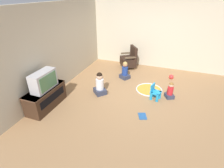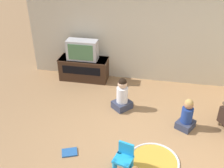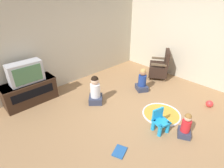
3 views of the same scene
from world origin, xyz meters
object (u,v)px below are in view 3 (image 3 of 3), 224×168
object	(u,v)px
black_armchair	(160,67)
book	(120,152)
tv_cabinet	(30,92)
child_watching_left	(95,91)
child_watching_right	(142,81)
child_watching_center	(186,126)
yellow_kid_chair	(160,123)
toy_ball	(210,104)
television	(26,73)

from	to	relation	value
black_armchair	book	world-z (taller)	black_armchair
tv_cabinet	book	size ratio (longest dim) A/B	3.89
child_watching_left	child_watching_right	size ratio (longest dim) A/B	1.11
child_watching_left	child_watching_center	bearing A→B (deg)	-123.59
child_watching_center	book	distance (m)	1.32
yellow_kid_chair	toy_ball	xyz separation A→B (m)	(1.54, -0.38, -0.11)
child_watching_right	book	bearing A→B (deg)	149.49
book	toy_ball	bearing A→B (deg)	-33.73
child_watching_left	toy_ball	xyz separation A→B (m)	(1.82, -2.01, -0.23)
television	child_watching_center	world-z (taller)	television
tv_cabinet	yellow_kid_chair	size ratio (longest dim) A/B	2.64
yellow_kid_chair	child_watching_left	distance (m)	1.67
child_watching_center	book	size ratio (longest dim) A/B	1.64
tv_cabinet	child_watching_right	size ratio (longest dim) A/B	1.89
child_watching_left	book	distance (m)	1.65
black_armchair	toy_ball	xyz separation A→B (m)	(-0.49, -1.73, -0.26)
black_armchair	toy_ball	distance (m)	1.82
television	child_watching_center	size ratio (longest dim) A/B	1.44
child_watching_left	child_watching_center	xyz separation A→B (m)	(0.50, -2.04, -0.09)
yellow_kid_chair	child_watching_left	size ratio (longest dim) A/B	0.64
television	yellow_kid_chair	bearing A→B (deg)	-62.03
child_watching_center	book	world-z (taller)	child_watching_center
child_watching_center	toy_ball	distance (m)	1.33
child_watching_right	toy_ball	size ratio (longest dim) A/B	3.93
television	black_armchair	xyz separation A→B (m)	(3.46, -1.33, -0.46)
yellow_kid_chair	child_watching_left	world-z (taller)	child_watching_left
tv_cabinet	yellow_kid_chair	xyz separation A→B (m)	(1.42, -2.73, -0.10)
child_watching_left	child_watching_center	world-z (taller)	child_watching_left
television	child_watching_center	bearing A→B (deg)	-61.95
child_watching_left	child_watching_center	distance (m)	2.11
black_armchair	child_watching_center	distance (m)	2.53
television	child_watching_left	size ratio (longest dim) A/B	1.03
black_armchair	tv_cabinet	bearing A→B (deg)	-54.79
toy_ball	book	size ratio (longest dim) A/B	0.52
tv_cabinet	child_watching_right	bearing A→B (deg)	-31.72
toy_ball	television	bearing A→B (deg)	134.12
television	child_watching_right	distance (m)	2.88
tv_cabinet	television	world-z (taller)	television
child_watching_left	child_watching_center	size ratio (longest dim) A/B	1.40
child_watching_center	book	bearing A→B (deg)	126.13
child_watching_left	black_armchair	bearing A→B (deg)	-54.39
tv_cabinet	child_watching_left	size ratio (longest dim) A/B	1.70
television	toy_ball	distance (m)	4.32
tv_cabinet	child_watching_right	xyz separation A→B (m)	(2.43, -1.50, -0.02)
book	black_armchair	bearing A→B (deg)	0.24
toy_ball	black_armchair	bearing A→B (deg)	74.07
tv_cabinet	black_armchair	size ratio (longest dim) A/B	1.37
yellow_kid_chair	book	world-z (taller)	yellow_kid_chair
television	tv_cabinet	bearing A→B (deg)	90.00
child_watching_right	toy_ball	xyz separation A→B (m)	(0.53, -1.60, -0.20)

